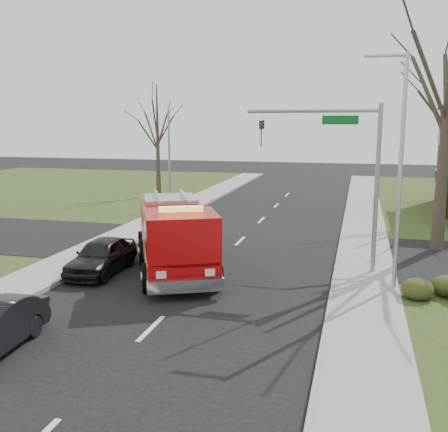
# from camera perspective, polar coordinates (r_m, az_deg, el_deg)

# --- Properties ---
(ground) EXTENTS (120.00, 120.00, 0.00)m
(ground) POSITION_cam_1_polar(r_m,az_deg,el_deg) (21.47, -1.81, -6.24)
(ground) COLOR black
(ground) RESTS_ON ground
(sidewalk_right) EXTENTS (2.40, 80.00, 0.15)m
(sidewalk_right) POSITION_cam_1_polar(r_m,az_deg,el_deg) (20.65, 15.07, -7.06)
(sidewalk_right) COLOR gray
(sidewalk_right) RESTS_ON ground
(sidewalk_left) EXTENTS (2.40, 80.00, 0.15)m
(sidewalk_left) POSITION_cam_1_polar(r_m,az_deg,el_deg) (23.88, -16.28, -4.76)
(sidewalk_left) COLOR gray
(sidewalk_left) RESTS_ON ground
(health_center_sign) EXTENTS (0.12, 2.00, 1.40)m
(health_center_sign) POSITION_cam_1_polar(r_m,az_deg,el_deg) (33.00, 22.50, 0.37)
(health_center_sign) COLOR #42110F
(health_center_sign) RESTS_ON ground
(bare_tree_near) EXTENTS (6.00, 6.00, 12.00)m
(bare_tree_near) POSITION_cam_1_polar(r_m,az_deg,el_deg) (26.04, 23.22, 12.35)
(bare_tree_near) COLOR #32271E
(bare_tree_near) RESTS_ON ground
(bare_tree_left) EXTENTS (4.50, 4.50, 9.00)m
(bare_tree_left) POSITION_cam_1_polar(r_m,az_deg,el_deg) (42.78, -7.26, 9.46)
(bare_tree_left) COLOR #32271E
(bare_tree_left) RESTS_ON ground
(traffic_signal_mast) EXTENTS (5.29, 0.18, 6.80)m
(traffic_signal_mast) POSITION_cam_1_polar(r_m,az_deg,el_deg) (21.30, 12.96, 6.26)
(traffic_signal_mast) COLOR gray
(traffic_signal_mast) RESTS_ON ground
(streetlight_pole) EXTENTS (1.48, 0.16, 8.40)m
(streetlight_pole) POSITION_cam_1_polar(r_m,az_deg,el_deg) (19.35, 18.49, 5.16)
(streetlight_pole) COLOR #B7BABF
(streetlight_pole) RESTS_ON ground
(utility_pole_far) EXTENTS (0.14, 0.14, 7.00)m
(utility_pole_far) POSITION_cam_1_polar(r_m,az_deg,el_deg) (36.12, -5.98, 6.08)
(utility_pole_far) COLOR gray
(utility_pole_far) RESTS_ON ground
(fire_engine) EXTENTS (5.59, 8.05, 3.09)m
(fire_engine) POSITION_cam_1_polar(r_m,az_deg,el_deg) (21.51, -5.31, -2.40)
(fire_engine) COLOR #B9080A
(fire_engine) RESTS_ON ground
(parked_car_maroon) EXTENTS (1.80, 4.24, 1.43)m
(parked_car_maroon) POSITION_cam_1_polar(r_m,az_deg,el_deg) (21.92, -13.19, -4.22)
(parked_car_maroon) COLOR black
(parked_car_maroon) RESTS_ON ground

